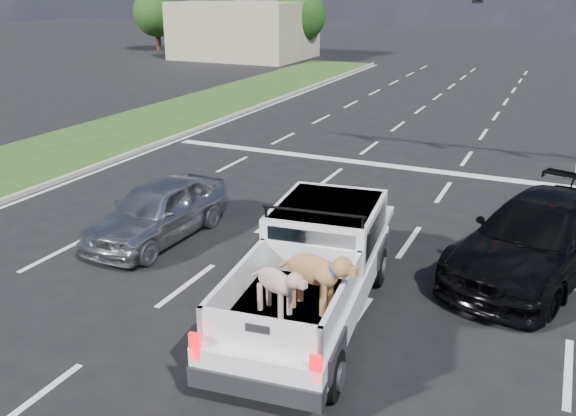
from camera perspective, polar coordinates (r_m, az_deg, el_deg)
name	(u,v)px	position (r m, az deg, el deg)	size (l,w,h in m)	color
ground	(265,303)	(11.61, -2.19, -8.88)	(160.00, 160.00, 0.00)	black
road_markings	(370,199)	(17.21, 7.71, 0.88)	(17.75, 60.00, 0.01)	silver
grass_median_left	(47,156)	(22.75, -21.66, 4.50)	(5.00, 60.00, 0.10)	#1F3F13
curb_left	(102,164)	(21.08, -17.00, 3.95)	(0.15, 60.00, 0.14)	#9A948E
building_left	(244,30)	(51.45, -4.11, 16.27)	(10.00, 8.00, 4.40)	tan
tree_far_a	(157,13)	(58.46, -12.20, 17.42)	(4.20, 4.20, 5.40)	#332114
tree_far_b	(214,14)	(55.12, -6.93, 17.56)	(4.20, 4.20, 5.40)	#332114
tree_far_c	(300,16)	(51.41, 1.09, 17.52)	(4.20, 4.20, 5.40)	#332114
pickup_truck	(313,269)	(10.76, 2.33, -5.69)	(2.56, 5.60, 2.03)	black
silver_sedan	(158,210)	(14.51, -12.07, -0.20)	(1.64, 4.09, 1.39)	#A7A9AE
black_coupe	(538,238)	(13.41, 22.35, -2.61)	(2.21, 5.44, 1.58)	black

